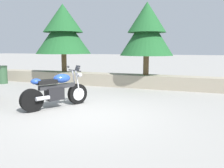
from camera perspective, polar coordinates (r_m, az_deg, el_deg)
ground_plane at (r=6.21m, az=-6.15°, el=-7.36°), size 120.00×120.00×0.00m
stone_wall at (r=10.59m, az=5.34°, el=0.76°), size 36.00×0.80×0.55m
motorcycle_blue_centre at (r=7.04m, az=-13.01°, el=-1.59°), size 1.19×1.87×1.18m
pine_tree_far_left at (r=12.15m, az=-11.55°, el=12.47°), size 2.67×2.67×3.26m
pine_tree_mid_left at (r=10.47m, az=8.26°, el=12.58°), size 2.26×2.26×3.07m
trash_bin at (r=12.72m, az=-24.59°, el=2.04°), size 0.46×0.46×0.86m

